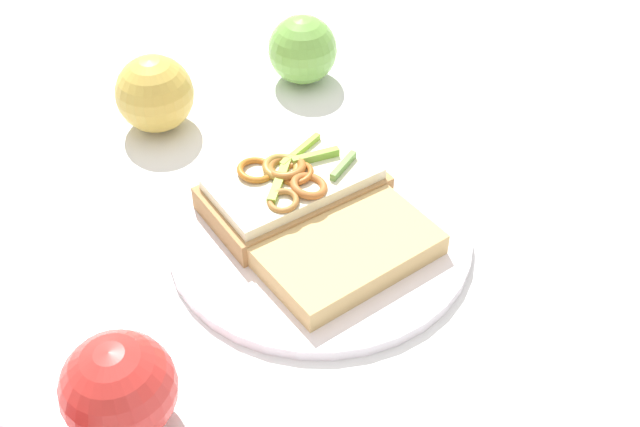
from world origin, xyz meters
name	(u,v)px	position (x,y,z in m)	size (l,w,h in m)	color
ground_plane	(320,239)	(0.00, 0.00, 0.00)	(2.00, 2.00, 0.00)	white
plate	(320,234)	(0.00, 0.00, 0.01)	(0.27, 0.27, 0.01)	white
sandwich	(293,188)	(-0.02, 0.04, 0.03)	(0.18, 0.16, 0.05)	#AE8150
bread_slice_side	(348,251)	(0.02, -0.04, 0.02)	(0.15, 0.09, 0.02)	tan
apple_0	(155,94)	(-0.16, 0.18, 0.04)	(0.08, 0.08, 0.08)	gold
apple_1	(119,389)	(-0.15, -0.18, 0.04)	(0.08, 0.08, 0.08)	red
apple_3	(300,50)	(0.00, 0.26, 0.04)	(0.08, 0.08, 0.08)	#74B24C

